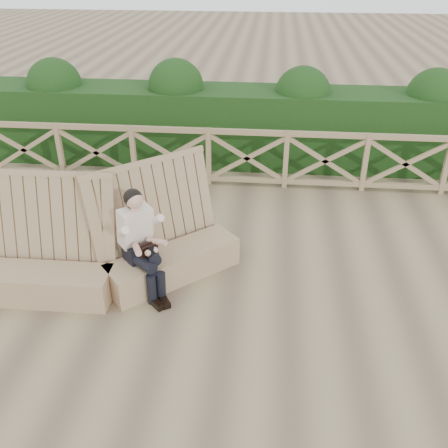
{
  "coord_description": "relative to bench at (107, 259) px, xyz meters",
  "views": [
    {
      "loc": [
        0.42,
        -5.11,
        4.06
      ],
      "look_at": [
        -0.12,
        0.4,
        0.9
      ],
      "focal_mm": 40.0,
      "sensor_mm": 36.0,
      "label": 1
    }
  ],
  "objects": [
    {
      "name": "hedge",
      "position": [
        1.66,
        4.49,
        0.36
      ],
      "size": [
        12.0,
        1.2,
        1.5
      ],
      "primitive_type": "cube",
      "color": "black",
      "rests_on": "ground"
    },
    {
      "name": "woman",
      "position": [
        0.5,
        -0.03,
        0.35
      ],
      "size": [
        0.79,
        0.86,
        1.41
      ],
      "rotation": [
        0.0,
        0.0,
        0.76
      ],
      "color": "black",
      "rests_on": "ground"
    },
    {
      "name": "bench",
      "position": [
        0.0,
        0.0,
        0.0
      ],
      "size": [
        3.42,
        1.86,
        1.55
      ],
      "rotation": [
        0.0,
        0.0,
        0.36
      ],
      "color": "#987F57",
      "rests_on": "ground"
    },
    {
      "name": "ground",
      "position": [
        1.66,
        -0.21,
        -0.39
      ],
      "size": [
        60.0,
        60.0,
        0.0
      ],
      "primitive_type": "plane",
      "color": "brown",
      "rests_on": "ground"
    },
    {
      "name": "guardrail",
      "position": [
        1.66,
        3.29,
        0.17
      ],
      "size": [
        10.1,
        0.09,
        1.1
      ],
      "color": "#917654",
      "rests_on": "ground"
    }
  ]
}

